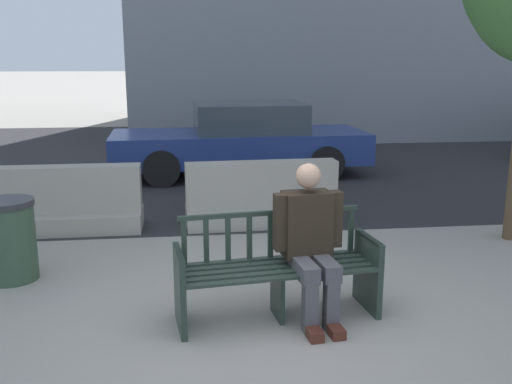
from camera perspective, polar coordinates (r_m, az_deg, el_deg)
name	(u,v)px	position (r m, az deg, el deg)	size (l,w,h in m)	color
ground_plane	(267,335)	(4.70, 1.06, -14.09)	(200.00, 200.00, 0.00)	gray
street_asphalt	(214,155)	(13.02, -4.27, 3.66)	(120.00, 12.00, 0.01)	#28282B
street_bench	(277,272)	(4.85, 2.09, -8.04)	(1.74, 0.71, 0.88)	#28382D
seated_person	(310,239)	(4.78, 5.44, -4.69)	(0.59, 0.76, 1.31)	#2D2319
jersey_barrier_centre	(262,199)	(7.56, 0.58, -0.68)	(2.03, 0.76, 0.84)	#9E998E
jersey_barrier_left	(62,205)	(7.65, -18.86, -1.23)	(2.01, 0.70, 0.84)	#9E998E
car_sedan_mid	(242,140)	(10.73, -1.43, 5.21)	(4.77, 2.00, 1.35)	navy
trash_bin	(10,240)	(6.14, -23.42, -4.41)	(0.52, 0.52, 0.82)	#334C38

